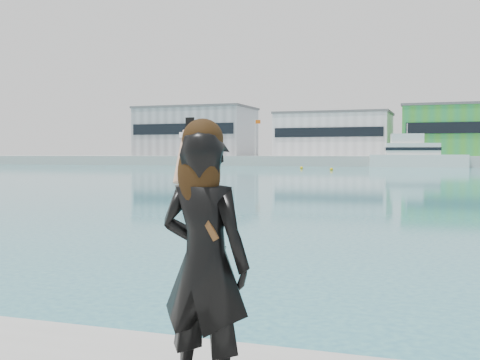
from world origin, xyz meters
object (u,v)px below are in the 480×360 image
(buoy_extra, at_px, (301,169))
(woman, at_px, (204,255))
(buoy_far, at_px, (331,170))
(motor_yacht, at_px, (415,155))

(buoy_extra, height_order, woman, woman)
(buoy_far, relative_size, woman, 0.27)
(buoy_far, distance_m, buoy_extra, 9.79)
(motor_yacht, distance_m, woman, 110.71)
(motor_yacht, distance_m, buoy_extra, 25.50)
(motor_yacht, bearing_deg, woman, -96.48)
(motor_yacht, height_order, buoy_extra, motor_yacht)
(motor_yacht, relative_size, woman, 9.59)
(motor_yacht, relative_size, buoy_far, 35.35)
(woman, bearing_deg, buoy_far, -72.16)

